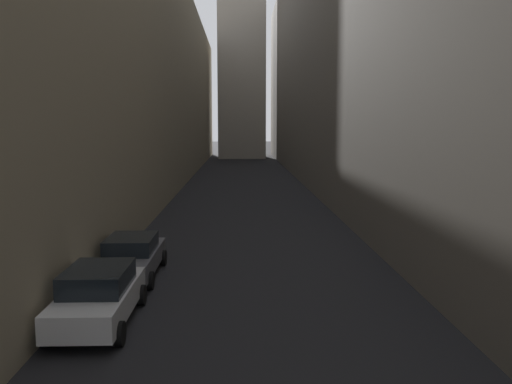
% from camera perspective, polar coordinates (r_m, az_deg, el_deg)
% --- Properties ---
extents(ground_plane, '(264.00, 264.00, 0.00)m').
position_cam_1_polar(ground_plane, '(42.70, -1.22, -0.09)').
color(ground_plane, black).
extents(building_block_left, '(14.05, 108.00, 19.36)m').
position_cam_1_polar(building_block_left, '(46.13, -17.40, 12.19)').
color(building_block_left, gray).
rests_on(building_block_left, ground).
extents(building_block_right, '(12.35, 108.00, 25.15)m').
position_cam_1_polar(building_block_right, '(46.50, 13.84, 15.86)').
color(building_block_right, '#60594F').
rests_on(building_block_right, ground).
extents(parked_car_left_third, '(2.02, 4.42, 1.62)m').
position_cam_1_polar(parked_car_left_third, '(15.43, -16.85, -10.74)').
color(parked_car_left_third, silver).
rests_on(parked_car_left_third, ground).
extents(parked_car_left_far, '(2.02, 4.52, 1.52)m').
position_cam_1_polar(parked_car_left_far, '(19.69, -13.43, -6.83)').
color(parked_car_left_far, '#4C4C51').
rests_on(parked_car_left_far, ground).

